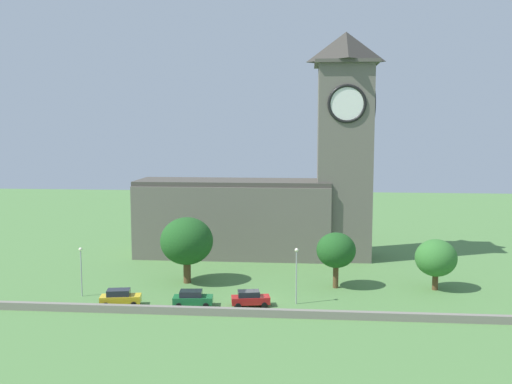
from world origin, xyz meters
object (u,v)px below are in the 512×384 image
object	(u,v)px
streetlamp_west_end	(81,263)
car_red	(250,298)
tree_churchyard	(336,250)
car_green	(193,298)
church	(278,189)
car_yellow	(120,298)
streetlamp_west_mid	(296,266)
tree_riverside_east	(436,258)
tree_by_tower	(187,241)

from	to	relation	value
streetlamp_west_end	car_red	bearing A→B (deg)	-5.72
streetlamp_west_end	tree_churchyard	xyz separation A→B (m)	(30.59, 6.41, 0.73)
car_green	tree_churchyard	world-z (taller)	tree_churchyard
church	car_red	bearing A→B (deg)	-93.84
car_yellow	streetlamp_west_mid	xyz separation A→B (m)	(19.95, 2.49, 3.44)
car_red	tree_churchyard	size ratio (longest dim) A/B	0.65
church	tree_riverside_east	size ratio (longest dim) A/B	5.80
tree_churchyard	tree_riverside_east	xyz separation A→B (m)	(12.35, 0.19, -0.76)
tree_churchyard	tree_riverside_east	distance (m)	12.38
car_red	tree_riverside_east	world-z (taller)	tree_riverside_east
church	tree_churchyard	size ratio (longest dim) A/B	5.23
car_red	tree_riverside_east	bearing A→B (deg)	21.13
car_green	streetlamp_west_mid	size ratio (longest dim) A/B	0.70
church	car_green	size ratio (longest dim) A/B	8.04
tree_by_tower	tree_riverside_east	distance (m)	31.60
car_yellow	tree_by_tower	xyz separation A→B (m)	(5.58, 10.30, 4.55)
church	streetlamp_west_end	world-z (taller)	church
streetlamp_west_mid	tree_riverside_east	xyz separation A→B (m)	(17.20, 7.37, -0.36)
car_red	tree_by_tower	bearing A→B (deg)	135.20
car_green	streetlamp_west_mid	distance (m)	12.37
car_green	church	bearing A→B (deg)	72.78
streetlamp_west_end	tree_by_tower	distance (m)	13.46
streetlamp_west_end	tree_by_tower	size ratio (longest dim) A/B	0.69
car_yellow	car_green	bearing A→B (deg)	3.90
church	car_green	bearing A→B (deg)	-107.22
car_green	tree_riverside_east	world-z (taller)	tree_riverside_east
tree_churchyard	tree_by_tower	bearing A→B (deg)	178.12
streetlamp_west_end	streetlamp_west_mid	xyz separation A→B (m)	(25.75, -0.77, 0.33)
streetlamp_west_mid	tree_churchyard	distance (m)	8.67
car_yellow	tree_by_tower	size ratio (longest dim) A/B	0.55
tree_churchyard	tree_by_tower	xyz separation A→B (m)	(-19.21, 0.63, 0.71)
tree_churchyard	car_green	bearing A→B (deg)	-151.18
tree_churchyard	streetlamp_west_end	bearing A→B (deg)	-168.17
car_green	tree_by_tower	world-z (taller)	tree_by_tower
car_yellow	car_red	size ratio (longest dim) A/B	1.04
church	streetlamp_west_mid	distance (m)	25.70
tree_by_tower	car_yellow	bearing A→B (deg)	-118.46
car_green	streetlamp_west_end	xyz separation A→B (m)	(-14.04, 2.70, 3.15)
car_yellow	tree_by_tower	world-z (taller)	tree_by_tower
car_yellow	streetlamp_west_end	size ratio (longest dim) A/B	0.80
church	car_green	world-z (taller)	church
streetlamp_west_mid	car_green	bearing A→B (deg)	-170.66
church	tree_riverside_east	xyz separation A→B (m)	(20.66, -17.32, -6.60)
car_red	church	bearing A→B (deg)	86.16
car_green	tree_riverside_east	distance (m)	30.52
church	tree_by_tower	distance (m)	20.74
church	streetlamp_west_end	xyz separation A→B (m)	(-22.29, -23.92, -6.57)
church	car_yellow	world-z (taller)	church
church	car_yellow	xyz separation A→B (m)	(-16.49, -27.18, -9.68)
car_yellow	streetlamp_west_end	distance (m)	7.34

